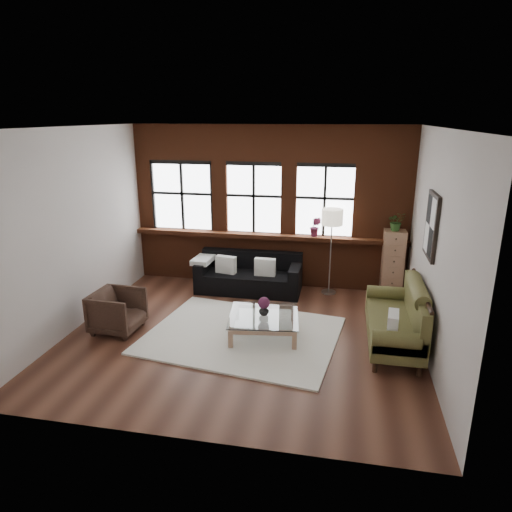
% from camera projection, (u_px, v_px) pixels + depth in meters
% --- Properties ---
extents(floor, '(5.50, 5.50, 0.00)m').
position_uv_depth(floor, '(243.00, 335.00, 7.28)').
color(floor, '#452419').
rests_on(floor, ground).
extents(ceiling, '(5.50, 5.50, 0.00)m').
position_uv_depth(ceiling, '(241.00, 127.00, 6.33)').
color(ceiling, white).
rests_on(ceiling, ground).
extents(wall_back, '(5.50, 0.00, 5.50)m').
position_uv_depth(wall_back, '(269.00, 207.00, 9.15)').
color(wall_back, beige).
rests_on(wall_back, ground).
extents(wall_front, '(5.50, 0.00, 5.50)m').
position_uv_depth(wall_front, '(186.00, 303.00, 4.46)').
color(wall_front, beige).
rests_on(wall_front, ground).
extents(wall_left, '(0.00, 5.00, 5.00)m').
position_uv_depth(wall_left, '(75.00, 230.00, 7.30)').
color(wall_left, beige).
rests_on(wall_left, ground).
extents(wall_right, '(0.00, 5.00, 5.00)m').
position_uv_depth(wall_right, '(436.00, 248.00, 6.30)').
color(wall_right, beige).
rests_on(wall_right, ground).
extents(brick_backwall, '(5.50, 0.12, 3.20)m').
position_uv_depth(brick_backwall, '(269.00, 207.00, 9.09)').
color(brick_backwall, '#5F2A16').
rests_on(brick_backwall, floor).
extents(sill_ledge, '(5.50, 0.30, 0.08)m').
position_uv_depth(sill_ledge, '(268.00, 236.00, 9.17)').
color(sill_ledge, '#5F2A16').
rests_on(sill_ledge, brick_backwall).
extents(window_left, '(1.38, 0.10, 1.50)m').
position_uv_depth(window_left, '(183.00, 197.00, 9.38)').
color(window_left, black).
rests_on(window_left, brick_backwall).
extents(window_mid, '(1.38, 0.10, 1.50)m').
position_uv_depth(window_mid, '(254.00, 199.00, 9.11)').
color(window_mid, black).
rests_on(window_mid, brick_backwall).
extents(window_right, '(1.38, 0.10, 1.50)m').
position_uv_depth(window_right, '(325.00, 202.00, 8.86)').
color(window_right, black).
rests_on(window_right, brick_backwall).
extents(wall_poster, '(0.05, 0.74, 0.94)m').
position_uv_depth(wall_poster, '(432.00, 226.00, 6.52)').
color(wall_poster, black).
rests_on(wall_poster, wall_right).
extents(shag_rug, '(3.22, 2.69, 0.03)m').
position_uv_depth(shag_rug, '(242.00, 335.00, 7.25)').
color(shag_rug, silver).
rests_on(shag_rug, floor).
extents(dark_sofa, '(2.04, 0.83, 0.74)m').
position_uv_depth(dark_sofa, '(249.00, 273.00, 9.00)').
color(dark_sofa, black).
rests_on(dark_sofa, floor).
extents(pillow_a, '(0.42, 0.22, 0.34)m').
position_uv_depth(pillow_a, '(226.00, 265.00, 8.93)').
color(pillow_a, silver).
rests_on(pillow_a, dark_sofa).
extents(pillow_b, '(0.40, 0.15, 0.34)m').
position_uv_depth(pillow_b, '(265.00, 267.00, 8.79)').
color(pillow_b, silver).
rests_on(pillow_b, dark_sofa).
extents(vintage_settee, '(0.85, 1.90, 1.01)m').
position_uv_depth(vintage_settee, '(394.00, 315.00, 6.81)').
color(vintage_settee, brown).
rests_on(vintage_settee, floor).
extents(pillow_settee, '(0.18, 0.39, 0.34)m').
position_uv_depth(pillow_settee, '(393.00, 325.00, 6.25)').
color(pillow_settee, silver).
rests_on(pillow_settee, vintage_settee).
extents(armchair, '(0.78, 0.76, 0.68)m').
position_uv_depth(armchair, '(118.00, 311.00, 7.34)').
color(armchair, '#322119').
rests_on(armchair, floor).
extents(coffee_table, '(1.20, 1.20, 0.36)m').
position_uv_depth(coffee_table, '(264.00, 325.00, 7.24)').
color(coffee_table, '#9F7356').
rests_on(coffee_table, shag_rug).
extents(vase, '(0.20, 0.20, 0.17)m').
position_uv_depth(vase, '(264.00, 310.00, 7.16)').
color(vase, '#B2B2B2').
rests_on(vase, coffee_table).
extents(flowers, '(0.19, 0.19, 0.19)m').
position_uv_depth(flowers, '(264.00, 303.00, 7.12)').
color(flowers, '#5B1F3E').
rests_on(flowers, vase).
extents(drawer_chest, '(0.40, 0.40, 1.30)m').
position_uv_depth(drawer_chest, '(393.00, 263.00, 8.71)').
color(drawer_chest, '#9F7356').
rests_on(drawer_chest, floor).
extents(potted_plant_top, '(0.35, 0.32, 0.35)m').
position_uv_depth(potted_plant_top, '(396.00, 221.00, 8.47)').
color(potted_plant_top, '#2D5923').
rests_on(potted_plant_top, drawer_chest).
extents(floor_lamp, '(0.40, 0.40, 1.83)m').
position_uv_depth(floor_lamp, '(331.00, 248.00, 8.75)').
color(floor_lamp, '#A5A5A8').
rests_on(floor_lamp, floor).
extents(sill_plant, '(0.25, 0.22, 0.40)m').
position_uv_depth(sill_plant, '(315.00, 227.00, 8.90)').
color(sill_plant, '#5B1F3E').
rests_on(sill_plant, sill_ledge).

